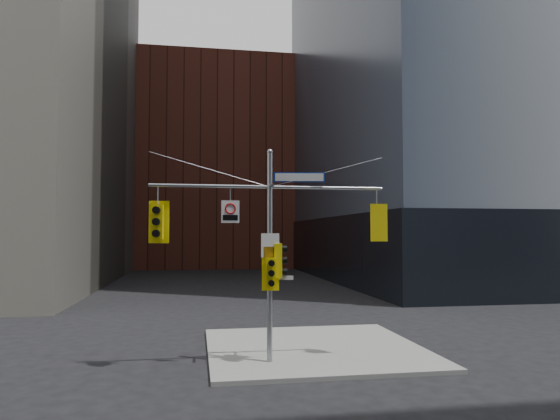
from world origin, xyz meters
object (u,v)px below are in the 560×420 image
object	(u,v)px
traffic_light_west_arm	(158,222)
traffic_light_east_arm	(377,223)
street_sign_blade	(299,177)
regulatory_sign_arm	(230,211)
signal_assembly	(270,234)
traffic_light_pole_front	(271,273)
traffic_light_pole_side	(279,260)

from	to	relation	value
traffic_light_west_arm	traffic_light_east_arm	size ratio (longest dim) A/B	1.07
street_sign_blade	regulatory_sign_arm	bearing A→B (deg)	-171.93
traffic_light_west_arm	regulatory_sign_arm	bearing A→B (deg)	7.47
traffic_light_west_arm	regulatory_sign_arm	size ratio (longest dim) A/B	1.87
signal_assembly	regulatory_sign_arm	bearing A→B (deg)	-179.13
street_sign_blade	regulatory_sign_arm	distance (m)	2.63
traffic_light_west_arm	traffic_light_pole_front	size ratio (longest dim) A/B	1.15
traffic_light_west_arm	traffic_light_east_arm	world-z (taller)	traffic_light_west_arm
traffic_light_west_arm	traffic_light_pole_side	distance (m)	4.22
signal_assembly	street_sign_blade	distance (m)	2.19
signal_assembly	regulatory_sign_arm	world-z (taller)	signal_assembly
traffic_light_west_arm	street_sign_blade	world-z (taller)	street_sign_blade
traffic_light_pole_side	street_sign_blade	bearing A→B (deg)	-84.44
traffic_light_pole_front	traffic_light_pole_side	bearing A→B (deg)	42.88
traffic_light_west_arm	regulatory_sign_arm	xyz separation A→B (m)	(2.36, -0.03, 0.37)
traffic_light_pole_side	traffic_light_pole_front	world-z (taller)	traffic_light_pole_side
traffic_light_east_arm	street_sign_blade	world-z (taller)	street_sign_blade
signal_assembly	traffic_light_east_arm	bearing A→B (deg)	0.01
traffic_light_pole_front	signal_assembly	bearing A→B (deg)	93.52
traffic_light_west_arm	traffic_light_pole_front	xyz separation A→B (m)	(3.69, -0.28, -1.68)
traffic_light_east_arm	street_sign_blade	distance (m)	3.18
regulatory_sign_arm	traffic_light_pole_front	bearing A→B (deg)	-10.10
regulatory_sign_arm	traffic_light_east_arm	bearing A→B (deg)	0.63
signal_assembly	traffic_light_east_arm	xyz separation A→B (m)	(3.80, 0.00, 0.38)
traffic_light_east_arm	traffic_light_pole_side	bearing A→B (deg)	-3.26
signal_assembly	regulatory_sign_arm	xyz separation A→B (m)	(-1.33, -0.02, 0.76)
traffic_light_east_arm	regulatory_sign_arm	world-z (taller)	regulatory_sign_arm
traffic_light_west_arm	street_sign_blade	xyz separation A→B (m)	(4.71, -0.01, 1.55)
traffic_light_west_arm	signal_assembly	bearing A→B (deg)	8.08
signal_assembly	traffic_light_east_arm	distance (m)	3.82
traffic_light_pole_side	street_sign_blade	size ratio (longest dim) A/B	0.65
signal_assembly	traffic_light_pole_side	distance (m)	0.96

